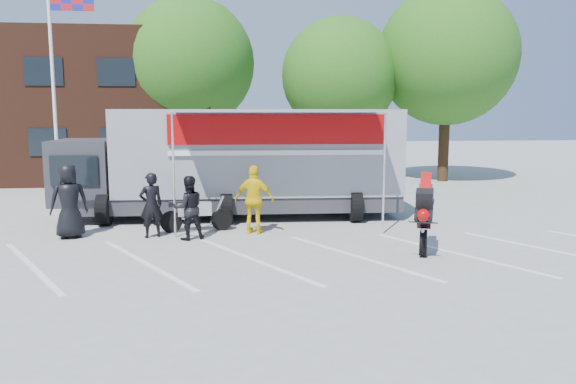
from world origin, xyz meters
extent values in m
plane|color=#A1A19C|center=(0.00, 0.00, 0.00)|extent=(100.00, 100.00, 0.00)
cube|color=white|center=(0.00, 1.00, 0.01)|extent=(18.09, 13.33, 0.01)
cube|color=#472316|center=(-10.00, 18.00, 3.50)|extent=(18.00, 8.00, 7.00)
cylinder|color=white|center=(-6.50, 10.00, 4.00)|extent=(0.12, 0.12, 8.00)
cylinder|color=#382314|center=(-2.00, 16.00, 1.62)|extent=(0.50, 0.50, 3.24)
sphere|color=#155314|center=(-2.00, 16.00, 5.58)|extent=(6.12, 6.12, 6.12)
cylinder|color=#382314|center=(5.00, 15.00, 1.44)|extent=(0.50, 0.50, 2.88)
sphere|color=#155314|center=(5.00, 15.00, 4.96)|extent=(5.44, 5.44, 5.44)
cylinder|color=#382314|center=(10.00, 14.50, 1.71)|extent=(0.50, 0.50, 3.42)
sphere|color=#155314|center=(10.00, 14.50, 5.89)|extent=(6.46, 6.46, 6.46)
imported|color=black|center=(-4.50, 3.77, 0.99)|extent=(1.13, 0.95, 1.98)
imported|color=black|center=(-2.37, 3.60, 0.86)|extent=(0.75, 0.64, 1.73)
imported|color=black|center=(-1.37, 3.22, 0.84)|extent=(0.95, 0.83, 1.67)
imported|color=yellow|center=(0.37, 3.74, 0.94)|extent=(1.19, 0.82, 1.88)
camera|label=1|loc=(-0.42, -11.31, 3.32)|focal=35.00mm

